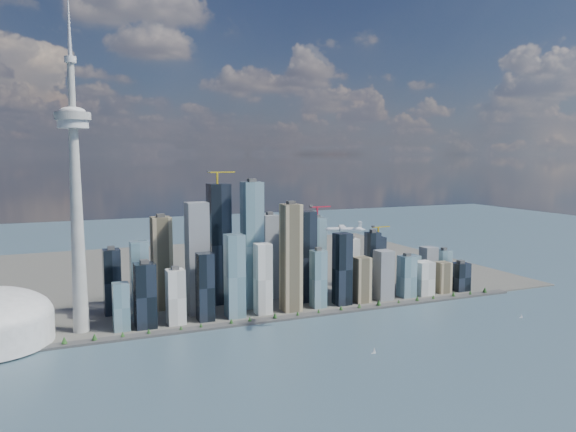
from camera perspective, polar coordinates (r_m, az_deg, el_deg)
name	(u,v)px	position (r m, az deg, el deg)	size (l,w,h in m)	color
ground	(328,372)	(793.66, 4.10, -15.53)	(4000.00, 4000.00, 0.00)	#364E5F
seawall	(264,321)	(1009.31, -2.49, -10.58)	(1100.00, 22.00, 4.00)	#383838
land	(201,272)	(1426.87, -8.88, -5.66)	(1400.00, 900.00, 3.00)	#4C4C47
shoreline_trees	(264,317)	(1007.36, -2.49, -10.21)	(960.53, 7.20, 8.80)	#3F2D1E
skyscraper_cluster	(277,265)	(1089.56, -1.17, -5.02)	(736.00, 142.00, 261.46)	black
needle_tower	(76,191)	(967.48, -20.76, 2.39)	(56.00, 56.00, 550.50)	gray
airplane	(345,229)	(926.43, 5.79, -1.31)	(63.66, 57.16, 16.36)	white
sailboat_west	(374,351)	(866.72, 8.73, -13.45)	(7.03, 3.60, 9.81)	white
sailboat_east	(521,317)	(1114.30, 22.62, -9.41)	(5.80, 3.46, 8.24)	white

